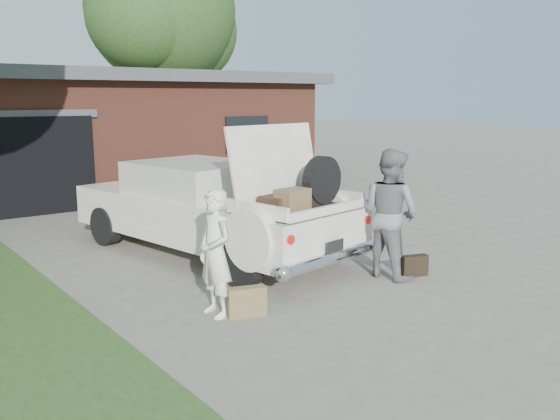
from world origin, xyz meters
TOP-DOWN VIEW (x-y plane):
  - ground at (0.00, 0.00)m, footprint 90.00×90.00m
  - house at (0.98, 11.47)m, footprint 12.80×7.80m
  - tree_right at (7.07, 17.94)m, footprint 7.22×6.28m
  - sedan at (0.19, 2.77)m, footprint 2.93×5.66m
  - woman_left at (-1.28, 0.21)m, footprint 0.37×0.57m
  - woman_right at (1.60, 0.04)m, footprint 0.78×0.97m
  - suitcase_left at (-1.01, -0.05)m, footprint 0.50×0.29m
  - suitcase_right at (1.90, -0.20)m, footprint 0.43×0.26m

SIDE VIEW (x-z plane):
  - ground at x=0.00m, z-range 0.00..0.00m
  - suitcase_right at x=1.90m, z-range 0.00..0.31m
  - suitcase_left at x=-1.01m, z-range 0.00..0.36m
  - woman_left at x=-1.28m, z-range 0.00..1.56m
  - sedan at x=0.19m, z-range -0.32..1.90m
  - woman_right at x=1.60m, z-range 0.00..1.90m
  - house at x=0.98m, z-range 0.02..3.32m
  - tree_right at x=7.07m, z-range 1.28..10.63m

